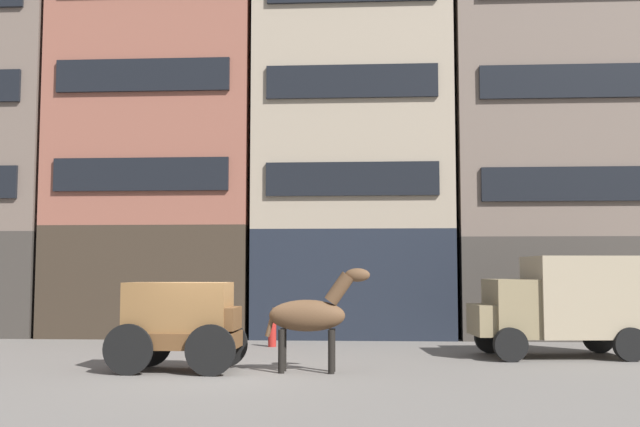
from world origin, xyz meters
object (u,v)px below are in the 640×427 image
Objects in this scene: draft_horse at (312,315)px; fire_hydrant_curbside at (272,332)px; cargo_wagon at (181,320)px; delivery_truck_near at (562,302)px.

fire_hydrant_curbside is at bearing 106.13° from draft_horse.
cargo_wagon reaches higher than fire_hydrant_curbside.
delivery_truck_near is at bearing 19.17° from cargo_wagon.
draft_horse is at bearing -73.87° from fire_hydrant_curbside.
cargo_wagon is 1.25× the size of draft_horse.
draft_horse is 5.64m from fire_hydrant_curbside.
cargo_wagon is 0.65× the size of delivery_truck_near.
draft_horse is 0.52× the size of delivery_truck_near.
draft_horse is (2.95, -0.00, 0.12)m from cargo_wagon.
draft_horse reaches higher than fire_hydrant_curbside.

